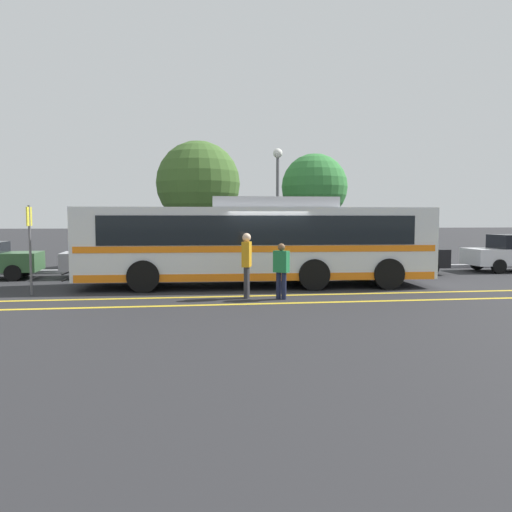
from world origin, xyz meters
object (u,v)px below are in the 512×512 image
at_px(parked_car_1, 123,257).
at_px(tree_2, 314,187).
at_px(parked_car_2, 270,256).
at_px(street_lamp, 278,186).
at_px(pedestrian_1, 281,268).
at_px(tree_0, 198,183).
at_px(pedestrian_0, 247,261).
at_px(transit_bus, 257,241).
at_px(parked_car_3, 392,254).
at_px(bus_stop_sign, 30,239).

xyz_separation_m(parked_car_1, tree_2, (9.00, 5.01, 3.13)).
distance_m(parked_car_1, parked_car_2, 5.80).
distance_m(street_lamp, tree_2, 3.39).
relative_size(pedestrian_1, tree_0, 0.26).
height_order(parked_car_2, pedestrian_0, pedestrian_0).
relative_size(pedestrian_1, street_lamp, 0.29).
bearing_deg(street_lamp, tree_0, 147.38).
bearing_deg(transit_bus, parked_car_1, 56.85).
bearing_deg(tree_0, pedestrian_1, -79.61).
relative_size(pedestrian_0, street_lamp, 0.34).
distance_m(transit_bus, parked_car_3, 6.89).
distance_m(transit_bus, parked_car_1, 6.00).
bearing_deg(pedestrian_1, parked_car_3, -95.68).
relative_size(transit_bus, pedestrian_1, 7.61).
height_order(parked_car_1, bus_stop_sign, bus_stop_sign).
xyz_separation_m(bus_stop_sign, tree_0, (5.18, 9.42, 2.35)).
bearing_deg(tree_0, parked_car_3, -33.77).
bearing_deg(tree_0, tree_2, 1.47).
xyz_separation_m(tree_0, tree_2, (5.92, 0.15, -0.12)).
relative_size(transit_bus, pedestrian_0, 6.45).
bearing_deg(parked_car_3, transit_bus, 120.44).
distance_m(parked_car_2, tree_0, 6.76).
xyz_separation_m(parked_car_3, street_lamp, (-4.31, 2.98, 2.96)).
relative_size(parked_car_3, pedestrian_1, 2.73).
xyz_separation_m(pedestrian_1, tree_2, (3.87, 11.36, 3.01)).
bearing_deg(pedestrian_0, pedestrian_1, -91.34).
xyz_separation_m(pedestrian_0, bus_stop_sign, (-6.29, 1.47, 0.60)).
xyz_separation_m(parked_car_2, tree_0, (-2.71, 5.29, 3.23)).
bearing_deg(parked_car_2, parked_car_3, 87.15).
bearing_deg(pedestrian_1, bus_stop_sign, 24.76).
bearing_deg(pedestrian_1, tree_0, -40.94).
height_order(transit_bus, pedestrian_1, transit_bus).
distance_m(parked_car_1, tree_2, 10.77).
xyz_separation_m(parked_car_1, pedestrian_0, (4.19, -6.03, 0.30)).
relative_size(pedestrian_1, bus_stop_sign, 0.59).
height_order(parked_car_3, tree_2, tree_2).
distance_m(parked_car_1, parked_car_3, 10.96).
relative_size(transit_bus, bus_stop_sign, 4.50).
bearing_deg(tree_0, pedestrian_0, -84.17).
relative_size(parked_car_3, street_lamp, 0.79).
bearing_deg(transit_bus, tree_0, 14.48).
distance_m(pedestrian_0, tree_0, 11.34).
bearing_deg(tree_2, pedestrian_0, -113.53).
height_order(parked_car_3, tree_0, tree_0).
xyz_separation_m(parked_car_2, tree_2, (3.21, 5.44, 3.11)).
relative_size(transit_bus, parked_car_3, 2.79).
bearing_deg(street_lamp, tree_2, 45.88).
relative_size(transit_bus, tree_0, 1.97).
bearing_deg(parked_car_2, transit_bus, -20.61).
bearing_deg(street_lamp, pedestrian_1, -99.58).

